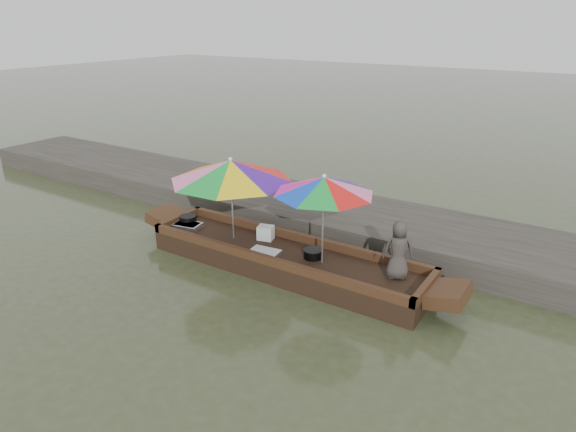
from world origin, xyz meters
The scene contains 11 objects.
water centered at (0.00, 0.00, 0.00)m, with size 80.00×80.00×0.00m, color #333D20.
dock centered at (0.00, 2.20, 0.25)m, with size 22.00×2.20×0.50m, color #2D2B26.
boat_hull centered at (0.00, 0.00, 0.17)m, with size 5.18×1.20×0.35m, color black.
cooking_pot centered at (-2.34, 0.05, 0.44)m, with size 0.33×0.33×0.17m, color black.
tray_crayfish centered at (-2.21, -0.11, 0.39)m, with size 0.52×0.36×0.09m, color silver.
tray_scallop centered at (-0.26, -0.26, 0.38)m, with size 0.52×0.36×0.06m, color silver.
charcoal_grill centered at (0.53, 0.07, 0.42)m, with size 0.31×0.31×0.15m, color black.
supply_bag centered at (-0.61, 0.28, 0.48)m, with size 0.28×0.22×0.26m, color silver.
vendor centered at (2.00, 0.18, 0.83)m, with size 0.47×0.31×0.97m, color #3B3531.
umbrella_bow centered at (-1.15, 0.00, 1.12)m, with size 2.22×2.22×1.55m, color #4914A5, non-canonical shape.
umbrella_stern centered at (0.75, 0.00, 1.12)m, with size 1.65×1.65×1.55m, color pink, non-canonical shape.
Camera 1 is at (4.48, -6.83, 4.22)m, focal length 32.00 mm.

